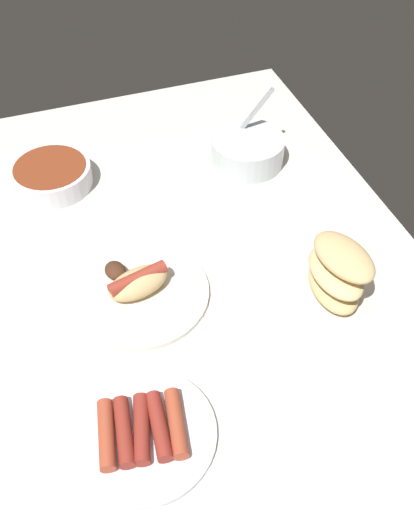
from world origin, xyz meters
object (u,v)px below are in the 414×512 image
Objects in this scene: bowl_coleslaw at (247,149)px; bowl_chili at (51,175)px; plate_sausages at (142,432)px; bread_stack at (337,272)px; plate_hotdog_assembled at (138,288)px.

bowl_coleslaw is 42.39cm from bowl_chili.
plate_sausages is 62.30cm from bowl_chili.
bread_stack reaches higher than bowl_chili.
plate_hotdog_assembled reaches higher than plate_sausages.
bread_stack reaches higher than plate_sausages.
bowl_chili is (6.41, 41.89, -0.78)cm from bowl_coleslaw.
bowl_chili is (62.22, 2.72, 1.54)cm from plate_sausages.
plate_hotdog_assembled is 1.48× the size of bowl_chili.
bread_stack is at bearing -137.94° from bowl_chili.
plate_sausages is 1.53× the size of bread_stack.
plate_sausages is 42.61cm from bread_stack.
plate_sausages is at bearing -177.50° from bowl_chili.
plate_hotdog_assembled reaches higher than bowl_chili.
bowl_coleslaw is at bearing 0.44° from bread_stack.
bread_stack is 0.86× the size of bowl_chili.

